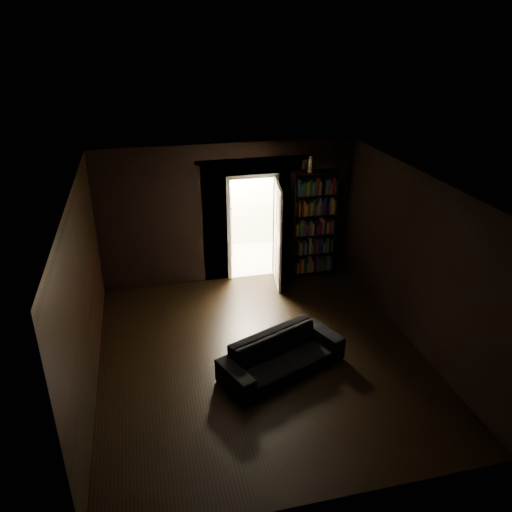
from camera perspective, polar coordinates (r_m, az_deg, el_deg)
The scene contains 9 objects.
ground at distance 8.09m, azimuth 0.57°, elevation -11.31°, with size 5.50×5.50×0.00m, color black.
room_walls at distance 8.17m, azimuth -1.25°, elevation 2.66°, with size 5.02×5.61×2.84m.
kitchen_alcove at distance 11.00m, azimuth -1.72°, elevation 6.00°, with size 2.20×1.80×2.60m.
sofa at distance 7.58m, azimuth 3.01°, elevation -10.66°, with size 1.93×0.83×0.74m, color black.
bookshelf at distance 10.19m, azimuth 6.52°, elevation 3.62°, with size 0.90×0.32×2.20m, color black.
refrigerator at distance 11.26m, azimuth -4.94°, elevation 4.29°, with size 0.74×0.68×1.65m, color silver.
door at distance 9.74m, azimuth 2.52°, elevation 2.24°, with size 0.85×0.05×2.05m, color white.
figurine at distance 9.73m, azimuth 6.21°, elevation 10.38°, with size 0.11×0.11×0.32m, color white.
bottles at distance 10.86m, azimuth -5.19°, elevation 8.77°, with size 0.60×0.07×0.24m, color black.
Camera 1 is at (-1.58, -6.32, 4.78)m, focal length 35.00 mm.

